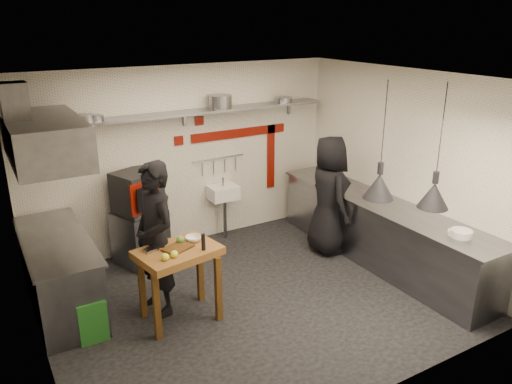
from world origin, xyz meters
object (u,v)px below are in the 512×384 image
combi_oven (137,192)px  chef_right (329,195)px  oven_stand (141,237)px  green_bin (91,318)px  prep_table (180,284)px  chef_left (155,239)px

combi_oven → chef_right: 2.83m
oven_stand → combi_oven: 0.69m
oven_stand → green_bin: (-1.09, -1.53, -0.15)m
prep_table → chef_right: (2.67, 0.60, 0.45)m
combi_oven → chef_left: size_ratio=0.30×
green_bin → chef_left: chef_left is taller
oven_stand → chef_left: 1.49m
combi_oven → chef_left: 1.43m
combi_oven → green_bin: size_ratio=1.16×
chef_left → chef_right: 2.84m
oven_stand → prep_table: bearing=-114.1°
chef_left → green_bin: bearing=-87.6°
chef_right → combi_oven: bearing=77.1°
chef_left → chef_right: chef_left is taller
prep_table → chef_right: size_ratio=0.51×
prep_table → combi_oven: bearing=76.8°
green_bin → oven_stand: bearing=54.6°
green_bin → chef_left: 1.13m
green_bin → prep_table: 1.05m
green_bin → combi_oven: bearing=55.0°
prep_table → chef_left: chef_left is taller
combi_oven → chef_right: (2.59, -1.12, -0.18)m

